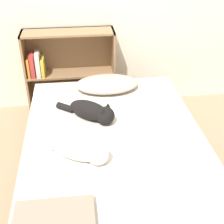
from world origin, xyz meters
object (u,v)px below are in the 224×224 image
at_px(bed, 114,158).
at_px(cat_light, 80,150).
at_px(pillow, 107,84).
at_px(bookshelf, 67,70).
at_px(cat_dark, 92,111).

relative_size(bed, cat_light, 3.54).
bearing_deg(pillow, cat_light, -106.17).
distance_m(bed, cat_light, 0.46).
bearing_deg(bookshelf, pillow, -52.22).
height_order(bed, cat_dark, cat_dark).
bearing_deg(pillow, bookshelf, 127.78).
bearing_deg(bed, cat_dark, 124.96).
bearing_deg(cat_dark, bookshelf, 138.97).
height_order(cat_light, bookshelf, bookshelf).
height_order(cat_dark, bookshelf, bookshelf).
bearing_deg(bookshelf, bed, -73.43).
relative_size(bed, pillow, 3.18).
xyz_separation_m(cat_dark, bookshelf, (-0.20, 0.96, -0.08)).
relative_size(cat_light, bookshelf, 0.57).
bearing_deg(cat_dark, cat_light, -66.40).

